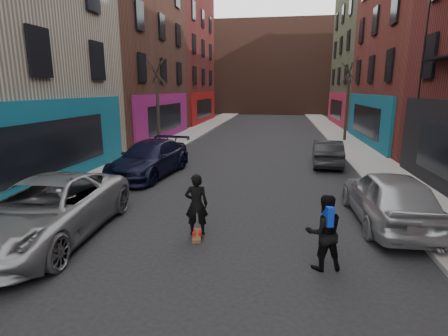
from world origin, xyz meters
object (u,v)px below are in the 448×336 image
(parked_left_far, at_px, (46,210))
(skateboarder, at_px, (196,204))
(tree_right_far, at_px, (348,94))
(skateboard, at_px, (197,236))
(pedestrian, at_px, (324,232))
(parked_right_end, at_px, (327,153))
(parked_right_far, at_px, (389,197))
(parked_left_end, at_px, (150,159))
(tree_left_far, at_px, (157,97))

(parked_left_far, xyz_separation_m, skateboarder, (3.89, 0.66, 0.13))
(tree_right_far, height_order, skateboard, tree_right_far)
(pedestrian, bearing_deg, parked_right_end, -111.62)
(parked_right_far, xyz_separation_m, pedestrian, (-2.19, -3.03, 0.05))
(parked_left_end, relative_size, skateboard, 6.72)
(parked_left_end, xyz_separation_m, parked_right_end, (8.29, 3.50, -0.12))
(skateboarder, distance_m, pedestrian, 3.33)
(skateboarder, bearing_deg, skateboard, 180.00)
(parked_left_far, relative_size, skateboarder, 3.47)
(parked_left_end, relative_size, parked_right_far, 1.13)
(parked_right_far, xyz_separation_m, parked_right_end, (-0.76, 8.02, -0.15))
(parked_left_far, distance_m, parked_right_far, 9.54)
(parked_left_end, bearing_deg, parked_right_end, 29.54)
(parked_left_far, bearing_deg, tree_left_far, 93.20)
(skateboarder, bearing_deg, pedestrian, 149.71)
(parked_left_far, distance_m, pedestrian, 7.03)
(parked_right_far, height_order, parked_right_end, parked_right_far)
(parked_left_end, bearing_deg, parked_left_far, -84.65)
(parked_left_end, xyz_separation_m, skateboarder, (3.73, -6.39, 0.15))
(tree_right_far, bearing_deg, parked_left_end, -130.92)
(parked_left_far, relative_size, pedestrian, 3.39)
(parked_left_far, height_order, skateboard, parked_left_far)
(tree_left_far, distance_m, parked_left_far, 13.67)
(tree_right_far, bearing_deg, parked_right_far, -95.44)
(parked_right_end, distance_m, skateboarder, 10.89)
(parked_left_end, distance_m, parked_right_far, 10.11)
(tree_left_far, distance_m, parked_right_end, 10.77)
(parked_right_end, bearing_deg, parked_right_far, 99.12)
(tree_right_far, xyz_separation_m, pedestrian, (-3.79, -19.83, -2.67))
(parked_right_end, xyz_separation_m, pedestrian, (-1.44, -11.05, 0.20))
(tree_left_far, height_order, parked_left_end, tree_left_far)
(parked_right_far, relative_size, skateboard, 5.93)
(tree_left_far, bearing_deg, tree_right_far, 25.82)
(skateboarder, bearing_deg, tree_right_far, -120.23)
(tree_right_far, distance_m, skateboard, 20.21)
(tree_left_far, relative_size, parked_right_end, 1.62)
(tree_right_far, relative_size, parked_right_far, 1.43)
(tree_left_far, height_order, skateboard, tree_left_far)
(parked_left_far, xyz_separation_m, parked_right_end, (8.44, 10.55, -0.14))
(skateboarder, bearing_deg, parked_right_far, -170.51)
(tree_left_far, xyz_separation_m, parked_right_far, (10.80, -10.80, -2.57))
(skateboard, xyz_separation_m, skateboarder, (0.00, 0.00, 0.88))
(skateboarder, bearing_deg, parked_left_far, -0.25)
(tree_left_far, bearing_deg, pedestrian, -58.09)
(skateboarder, height_order, pedestrian, skateboarder)
(tree_right_far, height_order, parked_left_far, tree_right_far)
(tree_left_far, height_order, parked_right_far, tree_left_far)
(parked_left_end, xyz_separation_m, parked_right_far, (9.04, -4.52, 0.03))
(tree_left_far, distance_m, tree_right_far, 13.78)
(parked_left_far, distance_m, parked_left_end, 7.05)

